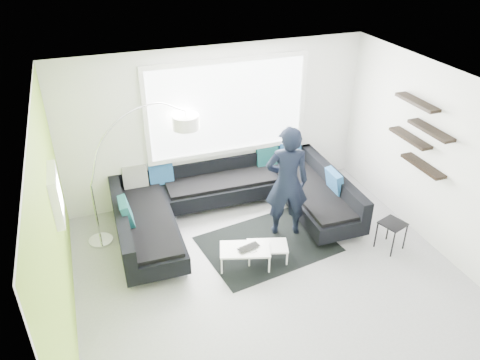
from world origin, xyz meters
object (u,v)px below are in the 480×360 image
Objects in this scene: side_table at (391,236)px; laptop at (250,249)px; sectional_sofa at (233,205)px; arc_lamp at (91,186)px; person at (287,182)px; coffee_table at (256,254)px.

laptop is at bearing 171.91° from side_table.
sectional_sofa is 1.19m from laptop.
person is (2.93, -0.75, -0.11)m from arc_lamp.
coffee_table is (-0.01, -1.11, -0.21)m from sectional_sofa.
sectional_sofa is 1.07m from person.
coffee_table is 2.16m from side_table.
arc_lamp is 5.52× the size of laptop.
arc_lamp is at bearing 175.39° from sectional_sofa.
side_table is 0.25× the size of person.
sectional_sofa is 8.10× the size of side_table.
laptop reaches higher than coffee_table.
coffee_table is 2.50× the size of laptop.
laptop is (-0.13, -1.18, -0.04)m from sectional_sofa.
person is at bearing 55.78° from coffee_table.
laptop is (-2.25, 0.32, 0.09)m from side_table.
laptop is (-0.12, -0.07, 0.17)m from coffee_table.
arc_lamp is 3.03m from person.
side_table is at bearing -35.81° from arc_lamp.
sectional_sofa is 10.19× the size of laptop.
coffee_table is 1.23m from person.
sectional_sofa is at bearing -20.22° from person.
sectional_sofa is at bearing 106.85° from coffee_table.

